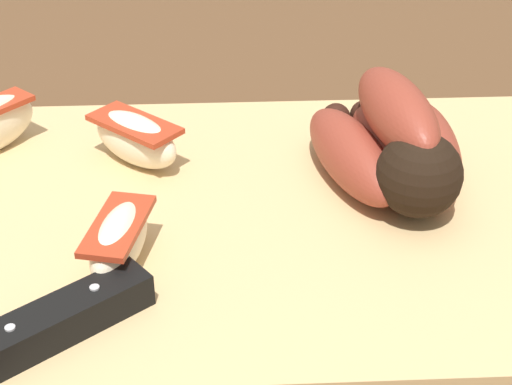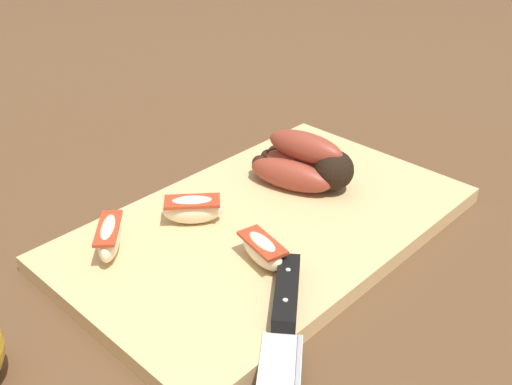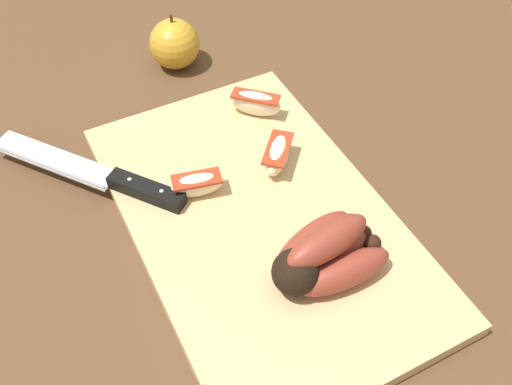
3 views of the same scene
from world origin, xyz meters
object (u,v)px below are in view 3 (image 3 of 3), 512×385
at_px(banana_bunch, 324,255).
at_px(apple_wedge_near, 197,184).
at_px(apple_wedge_far, 278,154).
at_px(whole_apple, 174,44).
at_px(chefs_knife, 113,179).
at_px(apple_wedge_middle, 255,103).

bearing_deg(banana_bunch, apple_wedge_near, -154.76).
bearing_deg(apple_wedge_far, whole_apple, -174.64).
height_order(apple_wedge_near, whole_apple, whole_apple).
bearing_deg(apple_wedge_near, chefs_knife, -126.49).
relative_size(chefs_knife, whole_apple, 2.69).
relative_size(apple_wedge_near, apple_wedge_middle, 1.03).
bearing_deg(banana_bunch, apple_wedge_middle, 168.70).
xyz_separation_m(banana_bunch, apple_wedge_middle, (-0.26, 0.05, -0.01)).
distance_m(apple_wedge_near, apple_wedge_middle, 0.16).
relative_size(apple_wedge_near, whole_apple, 0.77).
xyz_separation_m(apple_wedge_middle, apple_wedge_far, (0.10, -0.02, -0.00)).
relative_size(apple_wedge_middle, apple_wedge_far, 0.96).
height_order(apple_wedge_middle, apple_wedge_far, apple_wedge_middle).
height_order(banana_bunch, apple_wedge_middle, banana_bunch).
bearing_deg(apple_wedge_middle, chefs_knife, -80.87).
bearing_deg(whole_apple, apple_wedge_far, 5.36).
bearing_deg(apple_wedge_middle, whole_apple, -165.86).
distance_m(chefs_knife, apple_wedge_middle, 0.22).
xyz_separation_m(banana_bunch, whole_apple, (-0.44, 0.01, -0.01)).
height_order(chefs_knife, apple_wedge_near, apple_wedge_near).
bearing_deg(banana_bunch, apple_wedge_far, 168.60).
distance_m(banana_bunch, apple_wedge_middle, 0.27).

